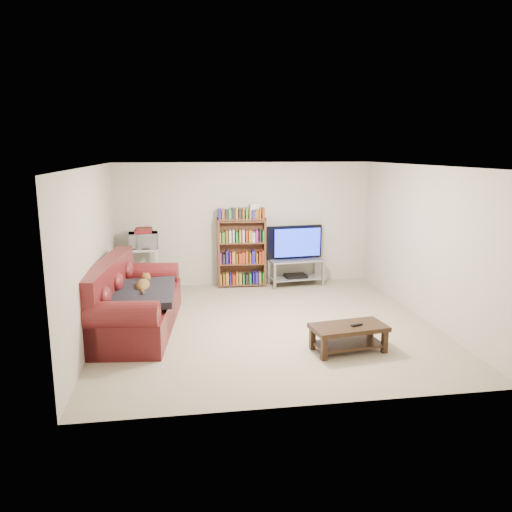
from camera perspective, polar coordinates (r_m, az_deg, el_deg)
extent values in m
plane|color=tan|center=(7.71, 1.20, -7.88)|extent=(5.00, 5.00, 0.00)
plane|color=white|center=(7.26, 1.28, 10.24)|extent=(5.00, 5.00, 0.00)
plane|color=beige|center=(9.83, -1.29, 3.66)|extent=(5.00, 0.00, 5.00)
plane|color=beige|center=(5.02, 6.20, -4.50)|extent=(5.00, 0.00, 5.00)
plane|color=beige|center=(7.39, -18.23, 0.30)|extent=(0.00, 5.00, 5.00)
plane|color=beige|center=(8.20, 18.72, 1.37)|extent=(0.00, 5.00, 5.00)
cube|color=maroon|center=(7.69, -13.45, -6.45)|extent=(1.31, 2.54, 0.47)
cube|color=maroon|center=(7.69, -16.47, -4.30)|extent=(0.52, 2.45, 1.02)
cube|color=maroon|center=(6.65, -15.23, -8.92)|extent=(1.02, 0.35, 0.59)
cube|color=maroon|center=(8.70, -12.14, -3.81)|extent=(1.02, 0.35, 0.59)
cube|color=black|center=(7.41, -13.06, -4.20)|extent=(0.98, 1.25, 0.20)
cube|color=black|center=(6.76, 10.55, -8.03)|extent=(1.05, 0.63, 0.06)
cube|color=black|center=(6.84, 10.48, -9.84)|extent=(0.94, 0.56, 0.03)
cube|color=black|center=(6.49, 7.78, -10.51)|extent=(0.08, 0.08, 0.30)
cube|color=black|center=(6.87, 14.49, -9.48)|extent=(0.08, 0.08, 0.30)
cube|color=black|center=(6.80, 6.47, -9.38)|extent=(0.08, 0.08, 0.30)
cube|color=black|center=(7.17, 12.94, -8.48)|extent=(0.08, 0.08, 0.30)
cube|color=black|center=(6.75, 11.43, -7.73)|extent=(0.17, 0.09, 0.02)
cube|color=#999EA3|center=(9.83, 4.57, -0.45)|extent=(1.10, 0.58, 0.03)
cube|color=#999EA3|center=(9.91, 4.54, -2.50)|extent=(1.04, 0.55, 0.02)
cube|color=gray|center=(9.54, 2.14, -2.33)|extent=(0.05, 0.05, 0.53)
cube|color=gray|center=(9.87, 7.67, -1.95)|extent=(0.05, 0.05, 0.53)
cube|color=gray|center=(9.93, 1.45, -1.76)|extent=(0.05, 0.05, 0.53)
cube|color=gray|center=(10.24, 6.80, -1.42)|extent=(0.05, 0.05, 0.53)
imported|color=black|center=(9.76, 4.61, 1.51)|extent=(1.14, 0.27, 0.65)
cube|color=black|center=(9.90, 4.54, -2.27)|extent=(0.45, 0.34, 0.06)
cube|color=#56301D|center=(9.69, -4.29, 0.36)|extent=(0.05, 0.29, 1.35)
cube|color=#56301D|center=(9.76, 0.97, 0.47)|extent=(0.05, 0.29, 1.35)
cube|color=#56301D|center=(9.60, -1.67, 4.27)|extent=(0.95, 0.33, 0.03)
cube|color=maroon|center=(9.58, -2.92, 4.54)|extent=(0.28, 0.22, 0.07)
cube|color=silver|center=(9.43, -12.70, 0.76)|extent=(0.57, 0.43, 0.04)
cube|color=silver|center=(9.55, -12.56, -2.38)|extent=(0.51, 0.39, 0.03)
cube|color=silver|center=(9.37, -13.94, -2.05)|extent=(0.05, 0.05, 0.81)
cube|color=silver|center=(9.38, -11.18, -1.91)|extent=(0.05, 0.05, 0.81)
cube|color=silver|center=(9.67, -13.95, -1.62)|extent=(0.05, 0.05, 0.81)
cube|color=silver|center=(9.68, -11.27, -1.48)|extent=(0.05, 0.05, 0.81)
imported|color=silver|center=(9.40, -12.75, 1.74)|extent=(0.56, 0.40, 0.29)
cube|color=maroon|center=(9.38, -12.80, 2.77)|extent=(0.33, 0.30, 0.05)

